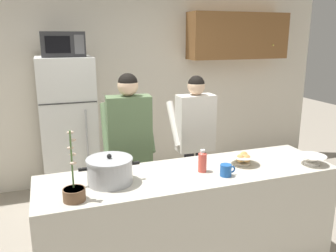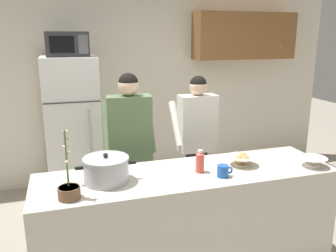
# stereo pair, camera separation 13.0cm
# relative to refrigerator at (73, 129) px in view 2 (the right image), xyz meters

# --- Properties ---
(back_wall_unit) EXTENTS (6.00, 0.48, 2.60)m
(back_wall_unit) POSITION_rel_refrigerator_xyz_m (1.06, 0.42, 0.52)
(back_wall_unit) COLOR silver
(back_wall_unit) RESTS_ON ground
(kitchen_island) EXTENTS (2.43, 0.68, 0.92)m
(kitchen_island) POSITION_rel_refrigerator_xyz_m (0.82, -1.85, -0.42)
(kitchen_island) COLOR beige
(kitchen_island) RESTS_ON ground
(refrigerator) EXTENTS (0.64, 0.68, 1.75)m
(refrigerator) POSITION_rel_refrigerator_xyz_m (0.00, 0.00, 0.00)
(refrigerator) COLOR white
(refrigerator) RESTS_ON ground
(microwave) EXTENTS (0.48, 0.37, 0.28)m
(microwave) POSITION_rel_refrigerator_xyz_m (0.00, -0.02, 1.02)
(microwave) COLOR #2D2D30
(microwave) RESTS_ON refrigerator
(person_near_pot) EXTENTS (0.53, 0.45, 1.66)m
(person_near_pot) POSITION_rel_refrigerator_xyz_m (0.50, -1.11, 0.16)
(person_near_pot) COLOR black
(person_near_pot) RESTS_ON ground
(person_by_sink) EXTENTS (0.48, 0.40, 1.59)m
(person_by_sink) POSITION_rel_refrigerator_xyz_m (1.27, -0.93, 0.11)
(person_by_sink) COLOR black
(person_by_sink) RESTS_ON ground
(cooking_pot) EXTENTS (0.45, 0.34, 0.23)m
(cooking_pot) POSITION_rel_refrigerator_xyz_m (0.17, -1.84, 0.14)
(cooking_pot) COLOR #ADAFB5
(cooking_pot) RESTS_ON kitchen_island
(coffee_mug) EXTENTS (0.13, 0.09, 0.10)m
(coffee_mug) POSITION_rel_refrigerator_xyz_m (1.05, -2.02, 0.09)
(coffee_mug) COLOR #1E59B2
(coffee_mug) RESTS_ON kitchen_island
(bread_bowl) EXTENTS (0.25, 0.25, 0.10)m
(bread_bowl) POSITION_rel_refrigerator_xyz_m (1.31, -1.84, 0.09)
(bread_bowl) COLOR beige
(bread_bowl) RESTS_ON kitchen_island
(empty_bowl) EXTENTS (0.23, 0.23, 0.08)m
(empty_bowl) POSITION_rel_refrigerator_xyz_m (1.87, -2.04, 0.09)
(empty_bowl) COLOR white
(empty_bowl) RESTS_ON kitchen_island
(bottle_near_edge) EXTENTS (0.07, 0.07, 0.19)m
(bottle_near_edge) POSITION_rel_refrigerator_xyz_m (0.92, -1.87, 0.13)
(bottle_near_edge) COLOR #D84C3F
(bottle_near_edge) RESTS_ON kitchen_island
(potted_orchid) EXTENTS (0.15, 0.15, 0.49)m
(potted_orchid) POSITION_rel_refrigerator_xyz_m (-0.11, -2.05, 0.11)
(potted_orchid) COLOR brown
(potted_orchid) RESTS_ON kitchen_island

